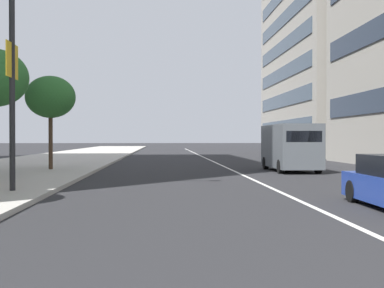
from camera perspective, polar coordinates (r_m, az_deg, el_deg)
sidewalk_right_plaza at (r=32.78m, az=-18.11°, el=-2.43°), size 160.00×9.75×0.15m
lane_centre_stripe at (r=36.89m, az=2.87°, el=-2.17°), size 110.00×0.16×0.01m
delivery_van_ahead at (r=28.88m, az=10.76°, el=-0.26°), size 5.64×2.21×2.55m
street_lamp_with_banners at (r=17.49m, az=-18.03°, el=11.22°), size 1.26×2.56×8.19m
street_tree_far_plaza at (r=28.93m, az=-15.32°, el=4.98°), size 2.66×2.66×5.01m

